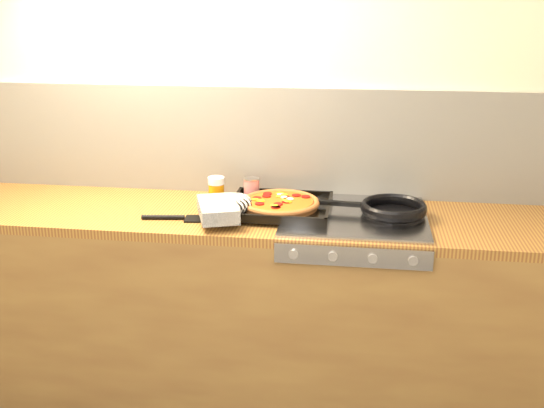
# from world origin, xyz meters

# --- Properties ---
(room_shell) EXTENTS (3.20, 3.20, 3.20)m
(room_shell) POSITION_xyz_m (0.00, 1.39, 1.15)
(room_shell) COLOR white
(room_shell) RESTS_ON ground
(counter_run) EXTENTS (3.20, 0.62, 0.90)m
(counter_run) POSITION_xyz_m (0.00, 1.10, 0.45)
(counter_run) COLOR olive
(counter_run) RESTS_ON ground
(stovetop) EXTENTS (0.60, 0.56, 0.02)m
(stovetop) POSITION_xyz_m (0.45, 1.10, 0.91)
(stovetop) COLOR #97989C
(stovetop) RESTS_ON counter_run
(pizza_on_tray) EXTENTS (0.57, 0.49, 0.07)m
(pizza_on_tray) POSITION_xyz_m (0.06, 1.08, 0.95)
(pizza_on_tray) COLOR black
(pizza_on_tray) RESTS_ON stovetop
(frying_pan) EXTENTS (0.47, 0.30, 0.05)m
(frying_pan) POSITION_xyz_m (0.60, 1.11, 0.94)
(frying_pan) COLOR black
(frying_pan) RESTS_ON stovetop
(tomato_can) EXTENTS (0.07, 0.07, 0.10)m
(tomato_can) POSITION_xyz_m (-0.02, 1.28, 0.95)
(tomato_can) COLOR #AA0D18
(tomato_can) RESTS_ON counter_run
(juice_glass) EXTENTS (0.09, 0.09, 0.12)m
(juice_glass) POSITION_xyz_m (-0.17, 1.20, 0.96)
(juice_glass) COLOR #C6740B
(juice_glass) RESTS_ON counter_run
(wooden_spoon) EXTENTS (0.29, 0.13, 0.02)m
(wooden_spoon) POSITION_xyz_m (0.14, 1.32, 0.91)
(wooden_spoon) COLOR #B5724D
(wooden_spoon) RESTS_ON counter_run
(black_spatula) EXTENTS (0.29, 0.10, 0.02)m
(black_spatula) POSITION_xyz_m (-0.29, 0.97, 0.91)
(black_spatula) COLOR black
(black_spatula) RESTS_ON counter_run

